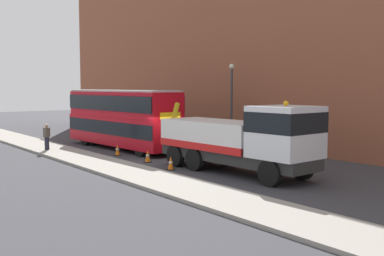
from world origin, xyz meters
name	(u,v)px	position (x,y,z in m)	size (l,w,h in m)	color
ground_plane	(173,160)	(0.00, 0.00, 0.00)	(120.00, 120.00, 0.00)	#38383D
near_kerb	(109,166)	(0.00, -4.20, 0.07)	(60.00, 2.80, 0.15)	gray
building_facade	(272,31)	(0.00, 8.20, 8.07)	(60.00, 1.50, 16.00)	#935138
recovery_tow_truck	(241,138)	(5.69, 0.05, 1.76)	(10.20, 3.05, 3.67)	#2D2D2D
double_decker_bus	(122,117)	(-6.21, 0.03, 2.23)	(11.13, 3.05, 4.06)	#B70C19
pedestrian_onlooker	(47,137)	(-7.71, -4.72, 0.99)	(0.43, 0.48, 1.71)	#232333
traffic_cone_near_bus	(117,150)	(-3.52, -1.78, 0.34)	(0.36, 0.36, 0.72)	orange
traffic_cone_midway	(148,156)	(-0.12, -1.69, 0.34)	(0.36, 0.36, 0.72)	orange
traffic_cone_near_truck	(171,163)	(2.64, -2.02, 0.34)	(0.36, 0.36, 0.72)	orange
street_lamp	(232,99)	(-1.61, 6.01, 3.47)	(0.36, 0.36, 5.83)	#38383D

